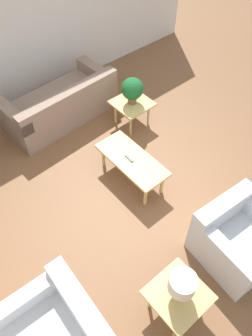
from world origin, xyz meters
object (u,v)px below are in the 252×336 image
at_px(coffee_table, 132,161).
at_px(side_table_lamp, 178,296).
at_px(potted_plant, 132,89).
at_px(armchair, 236,239).
at_px(side_table_plant, 132,105).
at_px(sofa, 61,105).
at_px(table_lamp, 182,285).

bearing_deg(coffee_table, side_table_lamp, 153.48).
bearing_deg(coffee_table, potted_plant, -41.10).
bearing_deg(armchair, side_table_plant, 81.77).
distance_m(armchair, side_table_plant, 2.77).
bearing_deg(side_table_plant, sofa, 42.53).
xyz_separation_m(side_table_lamp, potted_plant, (2.73, -1.71, 0.33)).
bearing_deg(side_table_plant, coffee_table, 138.90).
relative_size(coffee_table, table_lamp, 2.78).
xyz_separation_m(coffee_table, table_lamp, (-1.79, 0.89, 0.35)).
height_order(sofa, side_table_plant, sofa).
bearing_deg(coffee_table, side_table_plant, -41.10).
height_order(armchair, table_lamp, table_lamp).
bearing_deg(side_table_lamp, sofa, -13.29).
distance_m(potted_plant, table_lamp, 3.22).
xyz_separation_m(side_table_lamp, table_lamp, (0.00, -0.00, 0.34)).
bearing_deg(armchair, sofa, 98.37).
xyz_separation_m(armchair, side_table_lamp, (-0.03, 1.09, 0.09)).
relative_size(side_table_lamp, table_lamp, 1.45).
bearing_deg(side_table_lamp, armchair, -88.37).
bearing_deg(sofa, armchair, 90.65).
relative_size(armchair, coffee_table, 0.86).
bearing_deg(coffee_table, armchair, -173.62).
bearing_deg(armchair, side_table_lamp, -173.55).
xyz_separation_m(armchair, table_lamp, (-0.03, 1.09, 0.43)).
bearing_deg(coffee_table, table_lamp, 153.48).
bearing_deg(potted_plant, table_lamp, 147.87).
distance_m(sofa, potted_plant, 1.33).
bearing_deg(potted_plant, armchair, 166.95).
distance_m(armchair, table_lamp, 1.17).
height_order(side_table_plant, table_lamp, table_lamp).
bearing_deg(potted_plant, side_table_plant, -14.04).
height_order(sofa, table_lamp, table_lamp).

